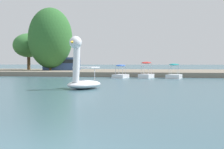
# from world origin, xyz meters

# --- Properties ---
(shore_bank_far) EXTENTS (154.57, 19.00, 0.52)m
(shore_bank_far) POSITION_xyz_m (0.00, 40.15, 0.26)
(shore_bank_far) COLOR slate
(shore_bank_far) RESTS_ON ground_plane
(swan_boat) EXTENTS (2.28, 3.04, 3.05)m
(swan_boat) POSITION_xyz_m (-2.93, 14.12, 0.76)
(swan_boat) COLOR white
(swan_boat) RESTS_ON ground_plane
(pedal_boat_teal) EXTENTS (1.65, 2.53, 1.46)m
(pedal_boat_teal) POSITION_xyz_m (2.25, 28.87, 0.42)
(pedal_boat_teal) COLOR white
(pedal_boat_teal) RESTS_ON ground_plane
(pedal_boat_red) EXTENTS (1.52, 2.19, 1.65)m
(pedal_boat_red) POSITION_xyz_m (-0.53, 29.26, 0.46)
(pedal_boat_red) COLOR white
(pedal_boat_red) RESTS_ON ground_plane
(pedal_boat_blue) EXTENTS (1.53, 2.24, 1.36)m
(pedal_boat_blue) POSITION_xyz_m (-3.10, 28.84, 0.40)
(pedal_boat_blue) COLOR white
(pedal_boat_blue) RESTS_ON ground_plane
(tree_broadleaf_right) EXTENTS (4.81, 5.20, 5.38)m
(tree_broadleaf_right) POSITION_xyz_m (-19.06, 41.72, 4.12)
(tree_broadleaf_right) COLOR #4C3823
(tree_broadleaf_right) RESTS_ON shore_bank_far
(tree_willow_near_path) EXTENTS (7.57, 7.40, 8.51)m
(tree_willow_near_path) POSITION_xyz_m (-14.42, 38.53, 4.92)
(tree_willow_near_path) COLOR brown
(tree_willow_near_path) RESTS_ON shore_bank_far
(parked_van) EXTENTS (5.09, 2.38, 1.77)m
(parked_van) POSITION_xyz_m (-13.18, 39.58, 1.48)
(parked_van) COLOR navy
(parked_van) RESTS_ON shore_bank_far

